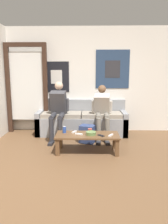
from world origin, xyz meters
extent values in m
plane|color=brown|center=(0.00, 0.00, 0.00)|extent=(18.00, 18.00, 0.00)
cube|color=white|center=(0.00, 2.86, 1.27)|extent=(10.00, 0.05, 2.55)
cube|color=black|center=(-0.66, 2.83, 1.35)|extent=(0.62, 0.01, 0.74)
cube|color=silver|center=(-0.66, 2.82, 1.35)|extent=(0.28, 0.01, 0.33)
cube|color=navy|center=(0.72, 2.83, 1.54)|extent=(0.82, 0.01, 0.93)
cube|color=#2D2D33|center=(0.72, 2.82, 1.54)|extent=(0.37, 0.01, 0.42)
cube|color=#382319|center=(-1.80, 2.64, 1.02)|extent=(0.10, 0.10, 2.05)
cube|color=#382319|center=(-0.90, 2.64, 1.02)|extent=(0.10, 0.10, 2.05)
cube|color=#382319|center=(-1.35, 2.64, 2.10)|extent=(1.00, 0.10, 0.10)
cube|color=silver|center=(-1.35, 2.66, 1.13)|extent=(0.82, 0.02, 1.64)
cube|color=gray|center=(-0.02, 2.77, 0.40)|extent=(2.12, 0.13, 0.80)
cube|color=gray|center=(-0.02, 2.42, 0.22)|extent=(2.12, 0.57, 0.43)
cube|color=gray|center=(-1.02, 2.42, 0.28)|extent=(0.12, 0.57, 0.55)
cube|color=gray|center=(0.98, 2.42, 0.28)|extent=(0.12, 0.57, 0.55)
cube|color=gray|center=(-0.49, 2.42, 0.48)|extent=(0.92, 0.53, 0.10)
cube|color=gray|center=(0.45, 2.42, 0.48)|extent=(0.92, 0.53, 0.10)
cube|color=brown|center=(0.13, 1.29, 0.33)|extent=(1.17, 0.51, 0.03)
cube|color=brown|center=(-0.40, 1.49, 0.16)|extent=(0.07, 0.07, 0.31)
cube|color=brown|center=(0.66, 1.49, 0.16)|extent=(0.07, 0.07, 0.31)
cube|color=brown|center=(-0.40, 1.09, 0.16)|extent=(0.07, 0.07, 0.31)
cube|color=brown|center=(0.66, 1.09, 0.16)|extent=(0.07, 0.07, 0.31)
cylinder|color=#2D2D33|center=(-0.63, 1.98, 0.53)|extent=(0.11, 0.44, 0.11)
cylinder|color=#2D2D33|center=(-0.63, 1.76, 0.28)|extent=(0.10, 0.10, 0.51)
cube|color=#232328|center=(-0.63, 1.69, 0.03)|extent=(0.11, 0.25, 0.05)
cylinder|color=#2D2D33|center=(-0.45, 1.98, 0.53)|extent=(0.11, 0.44, 0.11)
cylinder|color=#2D2D33|center=(-0.45, 1.76, 0.28)|extent=(0.10, 0.10, 0.51)
cube|color=#232328|center=(-0.45, 1.69, 0.03)|extent=(0.11, 0.25, 0.05)
cube|color=#3F3F44|center=(-0.54, 2.27, 0.78)|extent=(0.37, 0.38, 0.56)
sphere|color=beige|center=(-0.54, 2.37, 1.17)|extent=(0.19, 0.19, 0.19)
cylinder|color=#3F3F44|center=(-0.73, 2.27, 0.74)|extent=(0.08, 0.12, 0.30)
cylinder|color=#3F3F44|center=(-0.34, 2.27, 0.74)|extent=(0.08, 0.12, 0.30)
cylinder|color=gray|center=(0.36, 2.01, 0.53)|extent=(0.11, 0.37, 0.11)
cylinder|color=gray|center=(0.36, 1.82, 0.28)|extent=(0.10, 0.10, 0.51)
cube|color=#232328|center=(0.36, 1.75, 0.03)|extent=(0.11, 0.25, 0.05)
cylinder|color=gray|center=(0.54, 2.01, 0.53)|extent=(0.11, 0.37, 0.11)
cylinder|color=gray|center=(0.54, 1.82, 0.28)|extent=(0.10, 0.10, 0.51)
cube|color=#232328|center=(0.54, 1.75, 0.03)|extent=(0.11, 0.25, 0.05)
cube|color=beige|center=(0.45, 2.28, 0.75)|extent=(0.38, 0.41, 0.51)
sphere|color=brown|center=(0.45, 2.41, 1.09)|extent=(0.18, 0.18, 0.18)
cylinder|color=beige|center=(0.25, 2.29, 0.71)|extent=(0.08, 0.12, 0.27)
cylinder|color=beige|center=(0.64, 2.29, 0.71)|extent=(0.08, 0.12, 0.27)
cube|color=navy|center=(0.12, 1.84, 0.19)|extent=(0.36, 0.32, 0.37)
cube|color=navy|center=(0.09, 1.74, 0.10)|extent=(0.23, 0.15, 0.17)
cylinder|color=#607F47|center=(0.19, 1.26, 0.37)|extent=(0.19, 0.19, 0.06)
torus|color=#607F47|center=(0.19, 1.26, 0.39)|extent=(0.19, 0.19, 0.02)
cylinder|color=#B24C42|center=(0.18, 1.42, 0.38)|extent=(0.08, 0.08, 0.07)
cylinder|color=black|center=(0.18, 1.42, 0.42)|extent=(0.00, 0.00, 0.01)
cylinder|color=#28479E|center=(-0.31, 1.38, 0.40)|extent=(0.07, 0.07, 0.12)
cylinder|color=silver|center=(-0.31, 1.38, 0.46)|extent=(0.06, 0.06, 0.00)
cube|color=white|center=(-0.03, 1.26, 0.35)|extent=(0.15, 0.09, 0.02)
cylinder|color=#333842|center=(-0.06, 1.27, 0.37)|extent=(0.01, 0.01, 0.00)
cube|color=white|center=(-0.13, 1.40, 0.35)|extent=(0.09, 0.14, 0.02)
cylinder|color=#333842|center=(-0.11, 1.43, 0.37)|extent=(0.01, 0.01, 0.00)
cube|color=white|center=(0.55, 1.20, 0.35)|extent=(0.11, 0.14, 0.02)
cylinder|color=#333842|center=(0.57, 1.22, 0.37)|extent=(0.01, 0.01, 0.00)
cube|color=black|center=(0.38, 1.20, 0.35)|extent=(0.14, 0.15, 0.01)
cube|color=black|center=(0.38, 1.20, 0.35)|extent=(0.12, 0.13, 0.00)
camera|label=1|loc=(0.17, -2.61, 1.50)|focal=35.00mm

